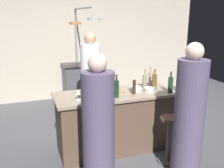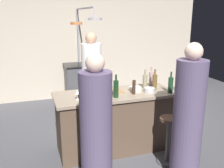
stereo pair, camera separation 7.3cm
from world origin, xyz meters
The scene contains 22 objects.
ground_plane centered at (0.00, 0.00, 0.00)m, with size 9.00×9.00×0.00m, color #4C4C51.
back_wall centered at (0.00, 2.85, 1.30)m, with size 6.40×0.16×2.60m, color #BCAD99.
kitchen_island centered at (0.00, 0.00, 0.45)m, with size 1.80×0.72×0.90m.
stove_range centered at (0.00, 2.45, 0.45)m, with size 0.80×0.64×0.89m.
chef centered at (-0.09, 1.06, 0.80)m, with size 0.36×0.36×1.72m.
bar_stool_right centered at (0.56, -0.62, 0.38)m, with size 0.28×0.28×0.68m.
guest_right centered at (0.59, -0.99, 0.80)m, with size 0.36×0.36×1.73m.
bar_stool_left centered at (-0.49, -0.62, 0.38)m, with size 0.28×0.28×0.68m.
guest_left centered at (-0.55, -0.96, 0.77)m, with size 0.35×0.35×1.66m.
overhead_pot_rack centered at (-0.04, 1.93, 1.64)m, with size 0.58×1.57×2.17m.
cutting_board centered at (-0.03, 0.07, 0.91)m, with size 0.32×0.22×0.02m, color #997047.
pepper_mill centered at (0.24, -0.14, 1.01)m, with size 0.05×0.05×0.21m, color #382319.
wine_bottle_green centered at (0.78, -0.25, 1.03)m, with size 0.07×0.07×0.32m.
wine_bottle_white centered at (0.54, 0.11, 1.01)m, with size 0.07×0.07×0.30m.
wine_bottle_amber centered at (0.65, 0.01, 1.02)m, with size 0.07×0.07×0.32m.
wine_bottle_red centered at (-0.06, -0.19, 1.03)m, with size 0.07×0.07×0.33m.
wine_bottle_rose centered at (0.70, 0.22, 1.02)m, with size 0.07×0.07×0.31m.
wine_glass_near_left_guest centered at (-0.46, 0.15, 1.01)m, with size 0.07×0.07×0.15m.
wine_glass_near_right_guest centered at (-0.59, -0.12, 1.01)m, with size 0.07×0.07×0.15m.
mixing_bowl_steel centered at (0.51, -0.10, 0.93)m, with size 0.16×0.16×0.06m, color #B7B7BC.
mixing_bowl_ceramic centered at (0.33, 0.01, 0.93)m, with size 0.19×0.19×0.06m, color silver.
mixing_bowl_wooden centered at (-0.47, -0.01, 0.93)m, with size 0.20×0.20×0.06m, color brown.
Camera 1 is at (-1.25, -3.37, 2.02)m, focal length 40.71 mm.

